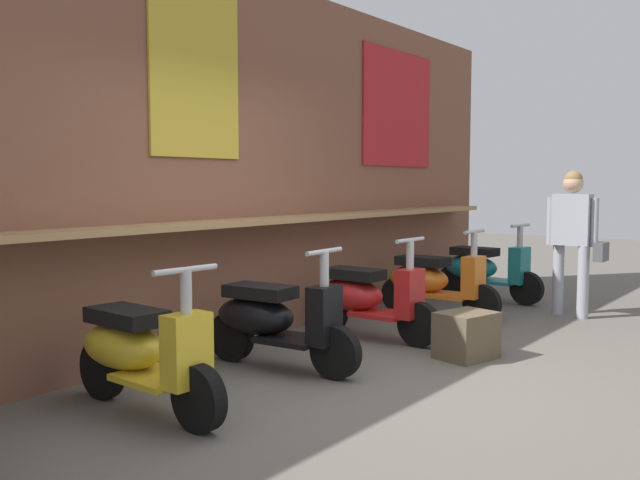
{
  "coord_description": "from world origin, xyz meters",
  "views": [
    {
      "loc": [
        -4.12,
        -2.45,
        1.46
      ],
      "look_at": [
        0.79,
        1.22,
        0.95
      ],
      "focal_mm": 39.15,
      "sensor_mm": 36.0,
      "label": 1
    }
  ],
  "objects_px": {
    "scooter_orange": "(432,281)",
    "scooter_teal": "(483,269)",
    "merchandise_crate": "(466,335)",
    "scooter_red": "(365,297)",
    "shopper_with_handbag": "(573,229)",
    "scooter_yellow": "(139,351)",
    "scooter_black": "(272,319)"
  },
  "relations": [
    {
      "from": "scooter_yellow",
      "to": "scooter_orange",
      "type": "bearing_deg",
      "value": 93.32
    },
    {
      "from": "scooter_red",
      "to": "merchandise_crate",
      "type": "relative_size",
      "value": 3.03
    },
    {
      "from": "shopper_with_handbag",
      "to": "scooter_black",
      "type": "bearing_deg",
      "value": 161.05
    },
    {
      "from": "scooter_red",
      "to": "scooter_black",
      "type": "bearing_deg",
      "value": -89.63
    },
    {
      "from": "scooter_orange",
      "to": "scooter_teal",
      "type": "xyz_separation_m",
      "value": [
        1.34,
        -0.0,
        0.0
      ]
    },
    {
      "from": "merchandise_crate",
      "to": "scooter_yellow",
      "type": "bearing_deg",
      "value": 156.44
    },
    {
      "from": "scooter_teal",
      "to": "merchandise_crate",
      "type": "relative_size",
      "value": 3.04
    },
    {
      "from": "merchandise_crate",
      "to": "shopper_with_handbag",
      "type": "bearing_deg",
      "value": -3.21
    },
    {
      "from": "scooter_teal",
      "to": "scooter_yellow",
      "type": "bearing_deg",
      "value": -85.59
    },
    {
      "from": "scooter_yellow",
      "to": "scooter_teal",
      "type": "bearing_deg",
      "value": 93.31
    },
    {
      "from": "scooter_orange",
      "to": "scooter_teal",
      "type": "relative_size",
      "value": 1.0
    },
    {
      "from": "scooter_orange",
      "to": "merchandise_crate",
      "type": "xyz_separation_m",
      "value": [
        -1.47,
        -1.09,
        -0.19
      ]
    },
    {
      "from": "scooter_yellow",
      "to": "shopper_with_handbag",
      "type": "xyz_separation_m",
      "value": [
        4.87,
        -1.22,
        0.57
      ]
    },
    {
      "from": "scooter_yellow",
      "to": "shopper_with_handbag",
      "type": "distance_m",
      "value": 5.06
    },
    {
      "from": "scooter_yellow",
      "to": "merchandise_crate",
      "type": "height_order",
      "value": "scooter_yellow"
    },
    {
      "from": "scooter_yellow",
      "to": "merchandise_crate",
      "type": "xyz_separation_m",
      "value": [
        2.5,
        -1.09,
        -0.19
      ]
    },
    {
      "from": "shopper_with_handbag",
      "to": "scooter_yellow",
      "type": "bearing_deg",
      "value": 165.87
    },
    {
      "from": "scooter_orange",
      "to": "scooter_red",
      "type": "bearing_deg",
      "value": -90.01
    },
    {
      "from": "scooter_yellow",
      "to": "scooter_red",
      "type": "distance_m",
      "value": 2.62
    },
    {
      "from": "scooter_red",
      "to": "scooter_teal",
      "type": "bearing_deg",
      "value": 90.36
    },
    {
      "from": "scooter_orange",
      "to": "shopper_with_handbag",
      "type": "relative_size",
      "value": 0.88
    },
    {
      "from": "scooter_yellow",
      "to": "scooter_black",
      "type": "xyz_separation_m",
      "value": [
        1.3,
        -0.0,
        0.0
      ]
    },
    {
      "from": "scooter_red",
      "to": "shopper_with_handbag",
      "type": "xyz_separation_m",
      "value": [
        2.25,
        -1.22,
        0.57
      ]
    },
    {
      "from": "shopper_with_handbag",
      "to": "scooter_orange",
      "type": "bearing_deg",
      "value": 126.44
    },
    {
      "from": "scooter_black",
      "to": "scooter_red",
      "type": "bearing_deg",
      "value": 85.78
    },
    {
      "from": "scooter_orange",
      "to": "shopper_with_handbag",
      "type": "distance_m",
      "value": 1.62
    },
    {
      "from": "shopper_with_handbag",
      "to": "merchandise_crate",
      "type": "bearing_deg",
      "value": 176.75
    },
    {
      "from": "scooter_red",
      "to": "merchandise_crate",
      "type": "distance_m",
      "value": 1.11
    },
    {
      "from": "scooter_red",
      "to": "scooter_teal",
      "type": "xyz_separation_m",
      "value": [
        2.69,
        -0.0,
        0.0
      ]
    },
    {
      "from": "scooter_black",
      "to": "shopper_with_handbag",
      "type": "relative_size",
      "value": 0.88
    },
    {
      "from": "scooter_yellow",
      "to": "merchandise_crate",
      "type": "relative_size",
      "value": 3.04
    },
    {
      "from": "scooter_yellow",
      "to": "scooter_red",
      "type": "bearing_deg",
      "value": 93.32
    }
  ]
}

